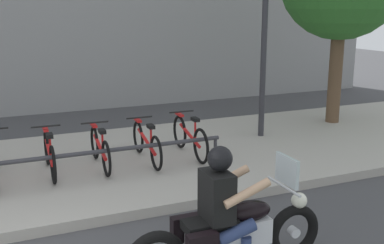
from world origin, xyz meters
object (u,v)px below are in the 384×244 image
object	(u,v)px
bicycle_3	(50,154)
bicycle_5	(147,143)
motorcycle	(230,234)
bicycle_4	(100,148)
street_lamp	(265,18)
bicycle_6	(190,137)
rider	(224,202)
bike_rack	(54,159)

from	to	relation	value
bicycle_3	bicycle_5	distance (m)	1.65
motorcycle	bicycle_5	size ratio (longest dim) A/B	1.36
bicycle_3	bicycle_4	bearing A→B (deg)	0.03
street_lamp	bicycle_4	bearing A→B (deg)	-169.39
bicycle_4	bicycle_6	world-z (taller)	bicycle_6
bicycle_5	bicycle_3	bearing A→B (deg)	-179.97
rider	bicycle_5	size ratio (longest dim) A/B	0.86
motorcycle	street_lamp	world-z (taller)	street_lamp
bicycle_4	bicycle_5	bearing A→B (deg)	0.03
bicycle_3	bicycle_4	distance (m)	0.82
rider	bike_rack	world-z (taller)	rider
rider	bicycle_4	bearing A→B (deg)	98.17
bicycle_5	street_lamp	xyz separation A→B (m)	(2.75, 0.67, 2.10)
rider	street_lamp	bearing A→B (deg)	54.12
bicycle_3	bike_rack	world-z (taller)	bicycle_3
motorcycle	street_lamp	bearing A→B (deg)	54.84
bicycle_3	bicycle_5	world-z (taller)	bicycle_3
rider	bicycle_4	xyz separation A→B (m)	(-0.51, 3.57, -0.35)
rider	bike_rack	bearing A→B (deg)	113.92
bicycle_6	street_lamp	world-z (taller)	street_lamp
bicycle_3	bike_rack	distance (m)	0.56
bicycle_5	bike_rack	world-z (taller)	bicycle_5
motorcycle	bicycle_3	distance (m)	3.84
rider	bicycle_3	size ratio (longest dim) A/B	0.91
motorcycle	bicycle_6	distance (m)	3.73
bicycle_4	street_lamp	bearing A→B (deg)	10.61
bicycle_5	bike_rack	xyz separation A→B (m)	(-1.65, -0.56, 0.09)
bicycle_3	bike_rack	size ratio (longest dim) A/B	0.29
rider	street_lamp	world-z (taller)	street_lamp
motorcycle	bicycle_3	bearing A→B (deg)	111.59
rider	bike_rack	xyz separation A→B (m)	(-1.34, 3.01, -0.25)
bike_rack	street_lamp	distance (m)	4.99
bicycle_6	bicycle_3	bearing A→B (deg)	179.99
bicycle_6	street_lamp	size ratio (longest dim) A/B	0.39
motorcycle	bicycle_4	xyz separation A→B (m)	(-0.59, 3.57, 0.02)
bicycle_5	street_lamp	bearing A→B (deg)	13.67
motorcycle	bicycle_6	size ratio (longest dim) A/B	1.37
motorcycle	rider	distance (m)	0.38
bicycle_6	bike_rack	xyz separation A→B (m)	(-2.47, -0.55, 0.08)
motorcycle	bicycle_5	xyz separation A→B (m)	(0.23, 3.57, 0.02)
bike_rack	motorcycle	bearing A→B (deg)	-64.90
bicycle_4	bicycle_6	xyz separation A→B (m)	(1.65, -0.00, 0.02)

